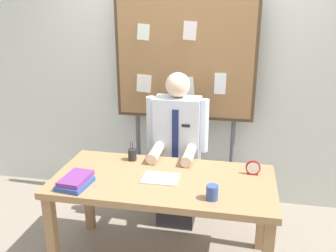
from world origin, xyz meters
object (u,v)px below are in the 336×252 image
(bulletin_board, at_px, (185,59))
(open_notebook, at_px, (160,178))
(book_stack, at_px, (75,181))
(desk_clock, at_px, (253,168))
(desk, at_px, (163,189))
(coffee_mug, at_px, (212,192))
(person, at_px, (177,157))
(pen_holder, at_px, (132,155))

(bulletin_board, height_order, open_notebook, bulletin_board)
(book_stack, xyz_separation_m, open_notebook, (0.57, 0.22, -0.03))
(bulletin_board, bearing_deg, desk_clock, -50.21)
(desk, relative_size, coffee_mug, 16.44)
(desk, relative_size, book_stack, 5.71)
(bulletin_board, height_order, coffee_mug, bulletin_board)
(desk, height_order, person, person)
(desk_clock, xyz_separation_m, coffee_mug, (-0.27, -0.44, -0.00))
(person, height_order, pen_holder, person)
(open_notebook, xyz_separation_m, pen_holder, (-0.30, 0.30, 0.04))
(person, relative_size, book_stack, 4.97)
(book_stack, height_order, desk_clock, desk_clock)
(book_stack, distance_m, open_notebook, 0.61)
(bulletin_board, xyz_separation_m, book_stack, (-0.59, -1.22, -0.71))
(person, bearing_deg, open_notebook, -91.58)
(pen_holder, bearing_deg, open_notebook, -44.50)
(desk, height_order, open_notebook, open_notebook)
(coffee_mug, xyz_separation_m, pen_holder, (-0.70, 0.52, -0.00))
(desk, xyz_separation_m, coffee_mug, (0.38, -0.24, 0.14))
(desk, height_order, pen_holder, pen_holder)
(desk, distance_m, pen_holder, 0.45)
(bulletin_board, xyz_separation_m, open_notebook, (-0.02, -1.00, -0.73))
(pen_holder, bearing_deg, desk, -40.94)
(desk_clock, relative_size, coffee_mug, 1.12)
(open_notebook, bearing_deg, bulletin_board, 89.03)
(book_stack, xyz_separation_m, pen_holder, (0.27, 0.51, 0.01))
(desk, xyz_separation_m, pen_holder, (-0.32, 0.28, 0.14))
(person, xyz_separation_m, bulletin_board, (-0.00, 0.38, 0.82))
(pen_holder, bearing_deg, person, 45.28)
(desk, relative_size, open_notebook, 6.24)
(pen_holder, bearing_deg, desk_clock, -4.69)
(desk, bearing_deg, desk_clock, 16.83)
(coffee_mug, bearing_deg, pen_holder, 143.64)
(book_stack, bearing_deg, bulletin_board, 64.20)
(bulletin_board, bearing_deg, desk, -89.99)
(desk, xyz_separation_m, book_stack, (-0.59, -0.24, 0.12))
(bulletin_board, relative_size, desk_clock, 18.91)
(desk_clock, bearing_deg, bulletin_board, 129.79)
(desk_clock, xyz_separation_m, pen_holder, (-0.97, 0.08, -0.00))
(open_notebook, relative_size, desk_clock, 2.36)
(person, height_order, open_notebook, person)
(desk, xyz_separation_m, person, (0.00, 0.60, 0.01))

